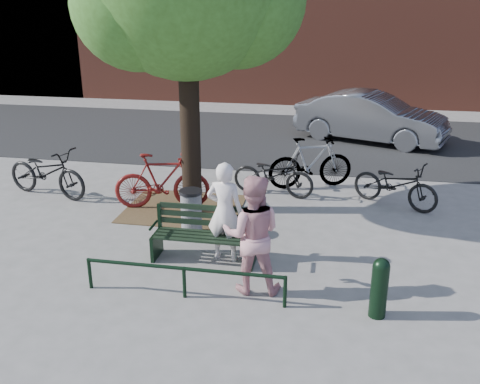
% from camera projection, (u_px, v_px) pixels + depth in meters
% --- Properties ---
extents(ground, '(90.00, 90.00, 0.00)m').
position_uv_depth(ground, '(204.00, 260.00, 9.12)').
color(ground, gray).
rests_on(ground, ground).
extents(dirt_pit, '(2.40, 2.00, 0.02)m').
position_uv_depth(dirt_pit, '(184.00, 208.00, 11.32)').
color(dirt_pit, brown).
rests_on(dirt_pit, ground).
extents(road, '(40.00, 7.00, 0.01)m').
position_uv_depth(road, '(269.00, 138.00, 16.96)').
color(road, black).
rests_on(road, ground).
extents(park_bench, '(1.74, 0.54, 0.97)m').
position_uv_depth(park_bench, '(205.00, 233.00, 9.03)').
color(park_bench, black).
rests_on(park_bench, ground).
extents(guard_railing, '(3.06, 0.06, 0.51)m').
position_uv_depth(guard_railing, '(184.00, 273.00, 7.87)').
color(guard_railing, black).
rests_on(guard_railing, ground).
extents(person_left, '(0.68, 0.49, 1.72)m').
position_uv_depth(person_left, '(225.00, 212.00, 8.90)').
color(person_left, silver).
rests_on(person_left, ground).
extents(person_right, '(0.97, 0.80, 1.85)m').
position_uv_depth(person_right, '(252.00, 235.00, 7.91)').
color(person_right, '#C5878D').
rests_on(person_right, ground).
extents(bollard, '(0.24, 0.24, 0.90)m').
position_uv_depth(bollard, '(380.00, 286.00, 7.38)').
color(bollard, black).
rests_on(bollard, ground).
extents(litter_bin, '(0.43, 0.43, 0.89)m').
position_uv_depth(litter_bin, '(191.00, 212.00, 9.96)').
color(litter_bin, gray).
rests_on(litter_bin, ground).
extents(bicycle_a, '(2.24, 1.24, 1.12)m').
position_uv_depth(bicycle_a, '(47.00, 172.00, 11.89)').
color(bicycle_a, black).
rests_on(bicycle_a, ground).
extents(bicycle_b, '(2.07, 1.02, 1.20)m').
position_uv_depth(bicycle_b, '(162.00, 181.00, 11.19)').
color(bicycle_b, '#62100E').
rests_on(bicycle_b, ground).
extents(bicycle_c, '(1.95, 0.97, 0.98)m').
position_uv_depth(bicycle_c, '(273.00, 174.00, 11.94)').
color(bicycle_c, black).
rests_on(bicycle_c, ground).
extents(bicycle_d, '(2.08, 1.25, 1.21)m').
position_uv_depth(bicycle_d, '(311.00, 163.00, 12.40)').
color(bicycle_d, gray).
rests_on(bicycle_d, ground).
extents(bicycle_e, '(1.96, 1.47, 0.99)m').
position_uv_depth(bicycle_e, '(395.00, 184.00, 11.33)').
color(bicycle_e, black).
rests_on(bicycle_e, ground).
extents(parked_car, '(4.80, 3.07, 1.49)m').
position_uv_depth(parked_car, '(371.00, 117.00, 16.35)').
color(parked_car, slate).
rests_on(parked_car, ground).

